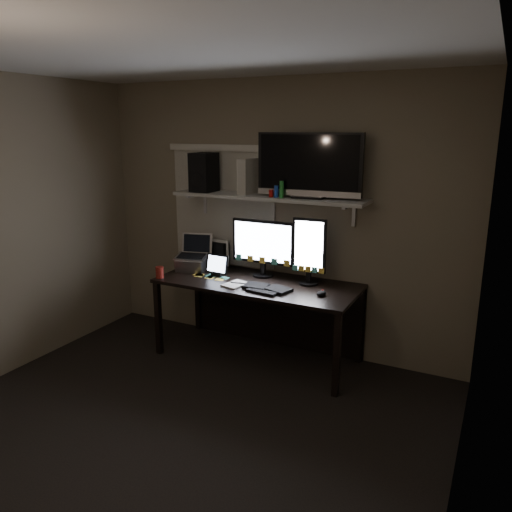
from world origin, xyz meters
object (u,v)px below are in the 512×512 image
Objects in this scene: desk at (263,297)px; tablet at (218,265)px; monitor_portrait at (309,251)px; game_console at (249,176)px; laptop at (191,253)px; monitor_landscape at (263,248)px; speaker at (204,172)px; keyboard at (267,288)px; mouse at (321,293)px; cup at (160,272)px; tv at (309,166)px.

desk is 0.51m from tablet.
game_console is at bearing 169.86° from monitor_portrait.
laptop is 1.07× the size of game_console.
laptop is 0.92m from game_console.
monitor_landscape is at bearing 171.69° from monitor_portrait.
speaker is at bearing 175.67° from monitor_portrait.
mouse is at bearing 13.40° from keyboard.
monitor_portrait reaches higher than laptop.
cup reaches higher than desk.
game_console is (0.65, 0.52, 0.85)m from cup.
monitor_portrait is at bearing -3.79° from game_console.
tv reaches higher than speaker.
laptop is at bearing 70.34° from cup.
laptop is at bearing -174.26° from desk.
mouse is at bearing -52.05° from monitor_portrait.
mouse is at bearing -53.53° from tv.
tablet is at bearing -164.63° from desk.
desk is at bearing -179.75° from monitor_portrait.
monitor_landscape is 0.45m from tablet.
laptop is at bearing -177.05° from mouse.
tv reaches higher than cup.
mouse is (0.67, -0.29, -0.25)m from monitor_landscape.
cup is 1.01m from speaker.
monitor_landscape is at bearing 30.60° from cup.
keyboard is (-0.26, -0.30, -0.28)m from monitor_portrait.
tv is at bearing 139.11° from mouse.
desk is 1.11m from game_console.
speaker is (0.09, 0.13, 0.76)m from laptop.
monitor_portrait is at bearing -1.41° from speaker.
tablet is at bearing 34.53° from cup.
laptop is at bearing 176.93° from tablet.
keyboard is at bearing -27.12° from laptop.
keyboard is at bearing -163.97° from mouse.
keyboard is 1.17× the size of speaker.
cup is (-1.49, -0.20, 0.03)m from mouse.
game_console is 0.88× the size of speaker.
cup is at bearing -149.44° from monitor_landscape.
game_console is 0.45m from speaker.
monitor_portrait is 5.61× the size of cup.
tv is 2.87× the size of game_console.
laptop is 0.38m from cup.
tablet is at bearing -154.41° from monitor_landscape.
speaker is (-0.23, 0.17, 0.83)m from tablet.
monitor_portrait reaches higher than desk.
monitor_portrait is 1.89× the size of game_console.
cup reaches higher than mouse.
tv reaches higher than game_console.
speaker reaches higher than keyboard.
mouse is (0.64, -0.22, 0.20)m from desk.
speaker is (-1.28, 0.27, 0.91)m from mouse.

